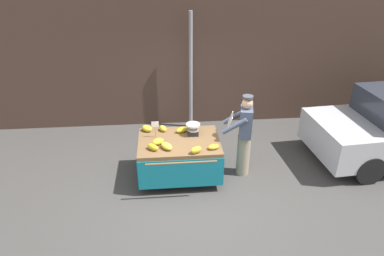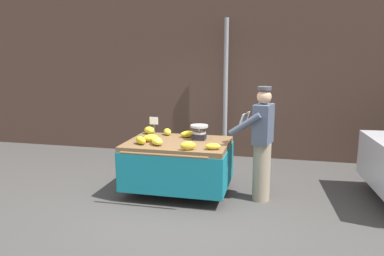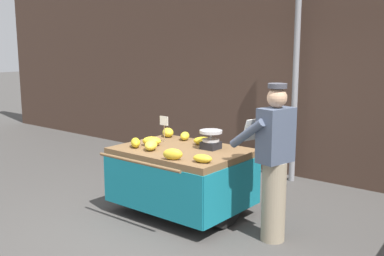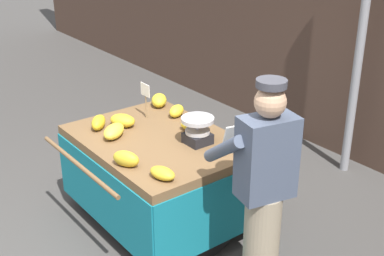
{
  "view_description": "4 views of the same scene",
  "coord_description": "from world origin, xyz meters",
  "px_view_note": "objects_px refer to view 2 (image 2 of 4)",
  "views": [
    {
      "loc": [
        -0.52,
        -5.35,
        4.19
      ],
      "look_at": [
        -0.01,
        0.43,
        1.14
      ],
      "focal_mm": 32.81,
      "sensor_mm": 36.0,
      "label": 1
    },
    {
      "loc": [
        1.26,
        -4.95,
        2.15
      ],
      "look_at": [
        -0.05,
        0.6,
        1.04
      ],
      "focal_mm": 35.02,
      "sensor_mm": 36.0,
      "label": 2
    },
    {
      "loc": [
        3.33,
        -3.71,
        2.11
      ],
      "look_at": [
        -0.11,
        0.53,
        1.11
      ],
      "focal_mm": 42.96,
      "sensor_mm": 36.0,
      "label": 3
    },
    {
      "loc": [
        3.19,
        -1.76,
        2.75
      ],
      "look_at": [
        0.14,
        0.58,
        1.05
      ],
      "focal_mm": 48.89,
      "sensor_mm": 36.0,
      "label": 4
    }
  ],
  "objects_px": {
    "banana_bunch_7": "(188,134)",
    "price_sign": "(154,123)",
    "street_pole": "(225,91)",
    "banana_bunch_2": "(167,132)",
    "banana_bunch_0": "(151,138)",
    "banana_bunch_5": "(150,130)",
    "vendor_person": "(261,143)",
    "banana_cart": "(178,155)",
    "banana_bunch_1": "(141,140)",
    "banana_bunch_4": "(188,146)",
    "banana_bunch_6": "(213,146)",
    "banana_bunch_3": "(157,141)",
    "weighing_scale": "(199,132)"
  },
  "relations": [
    {
      "from": "banana_bunch_5",
      "to": "banana_bunch_6",
      "type": "bearing_deg",
      "value": -33.18
    },
    {
      "from": "banana_bunch_0",
      "to": "banana_bunch_4",
      "type": "height_order",
      "value": "banana_bunch_4"
    },
    {
      "from": "banana_bunch_5",
      "to": "banana_bunch_7",
      "type": "relative_size",
      "value": 0.9
    },
    {
      "from": "banana_bunch_0",
      "to": "banana_bunch_5",
      "type": "height_order",
      "value": "banana_bunch_5"
    },
    {
      "from": "banana_bunch_2",
      "to": "banana_cart",
      "type": "bearing_deg",
      "value": -54.49
    },
    {
      "from": "price_sign",
      "to": "banana_bunch_1",
      "type": "distance_m",
      "value": 0.51
    },
    {
      "from": "banana_bunch_2",
      "to": "vendor_person",
      "type": "height_order",
      "value": "vendor_person"
    },
    {
      "from": "price_sign",
      "to": "banana_bunch_6",
      "type": "distance_m",
      "value": 1.21
    },
    {
      "from": "price_sign",
      "to": "banana_bunch_3",
      "type": "relative_size",
      "value": 1.25
    },
    {
      "from": "banana_cart",
      "to": "banana_bunch_3",
      "type": "bearing_deg",
      "value": -129.91
    },
    {
      "from": "banana_cart",
      "to": "banana_bunch_1",
      "type": "distance_m",
      "value": 0.65
    },
    {
      "from": "banana_bunch_7",
      "to": "price_sign",
      "type": "bearing_deg",
      "value": -162.67
    },
    {
      "from": "banana_bunch_0",
      "to": "weighing_scale",
      "type": "bearing_deg",
      "value": 24.95
    },
    {
      "from": "banana_cart",
      "to": "banana_bunch_2",
      "type": "distance_m",
      "value": 0.59
    },
    {
      "from": "banana_bunch_1",
      "to": "street_pole",
      "type": "bearing_deg",
      "value": 69.93
    },
    {
      "from": "vendor_person",
      "to": "banana_bunch_6",
      "type": "bearing_deg",
      "value": -149.32
    },
    {
      "from": "banana_cart",
      "to": "banana_bunch_5",
      "type": "height_order",
      "value": "banana_bunch_5"
    },
    {
      "from": "banana_bunch_2",
      "to": "banana_bunch_3",
      "type": "height_order",
      "value": "banana_bunch_3"
    },
    {
      "from": "street_pole",
      "to": "banana_bunch_2",
      "type": "xyz_separation_m",
      "value": [
        -0.71,
        -1.76,
        -0.55
      ]
    },
    {
      "from": "banana_bunch_4",
      "to": "banana_bunch_6",
      "type": "height_order",
      "value": "banana_bunch_4"
    },
    {
      "from": "vendor_person",
      "to": "banana_bunch_5",
      "type": "bearing_deg",
      "value": 167.53
    },
    {
      "from": "banana_bunch_5",
      "to": "banana_bunch_7",
      "type": "bearing_deg",
      "value": -8.31
    },
    {
      "from": "banana_bunch_4",
      "to": "banana_bunch_6",
      "type": "distance_m",
      "value": 0.35
    },
    {
      "from": "banana_cart",
      "to": "banana_bunch_1",
      "type": "bearing_deg",
      "value": -148.24
    },
    {
      "from": "banana_bunch_7",
      "to": "banana_bunch_2",
      "type": "bearing_deg",
      "value": 167.33
    },
    {
      "from": "banana_bunch_1",
      "to": "banana_bunch_5",
      "type": "height_order",
      "value": "banana_bunch_5"
    },
    {
      "from": "banana_bunch_4",
      "to": "banana_cart",
      "type": "bearing_deg",
      "value": 120.28
    },
    {
      "from": "banana_cart",
      "to": "price_sign",
      "type": "relative_size",
      "value": 4.67
    },
    {
      "from": "price_sign",
      "to": "banana_bunch_6",
      "type": "xyz_separation_m",
      "value": [
        1.06,
        -0.54,
        -0.2
      ]
    },
    {
      "from": "banana_bunch_6",
      "to": "vendor_person",
      "type": "bearing_deg",
      "value": 30.68
    },
    {
      "from": "banana_cart",
      "to": "price_sign",
      "type": "xyz_separation_m",
      "value": [
        -0.45,
        0.17,
        0.47
      ]
    },
    {
      "from": "banana_bunch_2",
      "to": "banana_bunch_1",
      "type": "bearing_deg",
      "value": -104.97
    },
    {
      "from": "street_pole",
      "to": "banana_bunch_5",
      "type": "relative_size",
      "value": 12.48
    },
    {
      "from": "banana_bunch_3",
      "to": "vendor_person",
      "type": "xyz_separation_m",
      "value": [
        1.52,
        0.31,
        -0.02
      ]
    },
    {
      "from": "banana_bunch_1",
      "to": "banana_bunch_2",
      "type": "distance_m",
      "value": 0.75
    },
    {
      "from": "banana_bunch_0",
      "to": "banana_bunch_5",
      "type": "bearing_deg",
      "value": 111.73
    },
    {
      "from": "banana_bunch_0",
      "to": "banana_bunch_7",
      "type": "xyz_separation_m",
      "value": [
        0.48,
        0.45,
        -0.01
      ]
    },
    {
      "from": "banana_bunch_3",
      "to": "banana_bunch_4",
      "type": "distance_m",
      "value": 0.56
    },
    {
      "from": "price_sign",
      "to": "banana_bunch_6",
      "type": "relative_size",
      "value": 1.54
    },
    {
      "from": "banana_bunch_0",
      "to": "street_pole",
      "type": "bearing_deg",
      "value": 70.38
    },
    {
      "from": "banana_bunch_7",
      "to": "banana_bunch_1",
      "type": "bearing_deg",
      "value": -131.91
    },
    {
      "from": "street_pole",
      "to": "banana_bunch_3",
      "type": "bearing_deg",
      "value": -104.89
    },
    {
      "from": "weighing_scale",
      "to": "banana_bunch_0",
      "type": "relative_size",
      "value": 1.16
    },
    {
      "from": "street_pole",
      "to": "banana_bunch_0",
      "type": "relative_size",
      "value": 12.02
    },
    {
      "from": "banana_cart",
      "to": "banana_bunch_5",
      "type": "bearing_deg",
      "value": 144.82
    },
    {
      "from": "banana_cart",
      "to": "banana_bunch_6",
      "type": "distance_m",
      "value": 0.77
    },
    {
      "from": "price_sign",
      "to": "banana_bunch_2",
      "type": "bearing_deg",
      "value": 59.71
    },
    {
      "from": "vendor_person",
      "to": "weighing_scale",
      "type": "bearing_deg",
      "value": 168.84
    },
    {
      "from": "banana_cart",
      "to": "banana_bunch_6",
      "type": "bearing_deg",
      "value": -31.08
    },
    {
      "from": "banana_bunch_5",
      "to": "vendor_person",
      "type": "distance_m",
      "value": 1.94
    }
  ]
}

